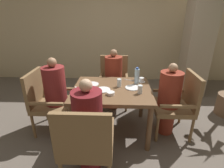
{
  "coord_description": "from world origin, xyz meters",
  "views": [
    {
      "loc": [
        0.1,
        -2.31,
        1.75
      ],
      "look_at": [
        0.0,
        0.05,
        0.77
      ],
      "focal_mm": 28.0,
      "sensor_mm": 36.0,
      "label": 1
    }
  ],
  "objects_px": {
    "diner_in_left_chair": "(56,95)",
    "plate_dessert_center": "(92,84)",
    "chair_far_side": "(114,79)",
    "glass_tall_near": "(140,89)",
    "glass_tall_far": "(137,76)",
    "plate_main_left": "(133,88)",
    "chair_right_side": "(179,102)",
    "teacup_with_saucer": "(142,80)",
    "chair_near_corner": "(86,142)",
    "water_bottle": "(137,76)",
    "diner_in_far_chair": "(114,79)",
    "plate_main_right": "(103,90)",
    "bowl_small": "(111,93)",
    "diner_in_near_chair": "(88,127)",
    "chair_left_side": "(47,99)",
    "diner_in_right_chair": "(169,99)",
    "glass_tall_mid": "(119,83)"
  },
  "relations": [
    {
      "from": "glass_tall_near",
      "to": "chair_near_corner",
      "type": "bearing_deg",
      "value": -129.2
    },
    {
      "from": "chair_far_side",
      "to": "chair_right_side",
      "type": "height_order",
      "value": "same"
    },
    {
      "from": "diner_in_far_chair",
      "to": "chair_near_corner",
      "type": "relative_size",
      "value": 1.19
    },
    {
      "from": "plate_main_left",
      "to": "plate_dessert_center",
      "type": "distance_m",
      "value": 0.62
    },
    {
      "from": "chair_far_side",
      "to": "chair_right_side",
      "type": "bearing_deg",
      "value": -42.44
    },
    {
      "from": "chair_left_side",
      "to": "diner_in_left_chair",
      "type": "relative_size",
      "value": 0.82
    },
    {
      "from": "glass_tall_near",
      "to": "glass_tall_far",
      "type": "distance_m",
      "value": 0.53
    },
    {
      "from": "bowl_small",
      "to": "diner_in_near_chair",
      "type": "bearing_deg",
      "value": -111.69
    },
    {
      "from": "glass_tall_near",
      "to": "glass_tall_far",
      "type": "xyz_separation_m",
      "value": [
        0.0,
        0.53,
        0.0
      ]
    },
    {
      "from": "diner_in_near_chair",
      "to": "plate_main_right",
      "type": "height_order",
      "value": "diner_in_near_chair"
    },
    {
      "from": "glass_tall_mid",
      "to": "chair_right_side",
      "type": "bearing_deg",
      "value": -4.97
    },
    {
      "from": "chair_far_side",
      "to": "chair_right_side",
      "type": "xyz_separation_m",
      "value": [
        0.99,
        -0.9,
        0.0
      ]
    },
    {
      "from": "diner_in_left_chair",
      "to": "water_bottle",
      "type": "distance_m",
      "value": 1.25
    },
    {
      "from": "diner_in_left_chair",
      "to": "chair_far_side",
      "type": "distance_m",
      "value": 1.23
    },
    {
      "from": "teacup_with_saucer",
      "to": "diner_in_near_chair",
      "type": "bearing_deg",
      "value": -123.71
    },
    {
      "from": "teacup_with_saucer",
      "to": "bowl_small",
      "type": "height_order",
      "value": "teacup_with_saucer"
    },
    {
      "from": "plate_main_left",
      "to": "glass_tall_near",
      "type": "height_order",
      "value": "glass_tall_near"
    },
    {
      "from": "chair_right_side",
      "to": "bowl_small",
      "type": "height_order",
      "value": "chair_right_side"
    },
    {
      "from": "diner_in_near_chair",
      "to": "glass_tall_far",
      "type": "bearing_deg",
      "value": 61.49
    },
    {
      "from": "plate_main_right",
      "to": "teacup_with_saucer",
      "type": "bearing_deg",
      "value": 30.28
    },
    {
      "from": "diner_in_near_chair",
      "to": "chair_left_side",
      "type": "bearing_deg",
      "value": 135.26
    },
    {
      "from": "diner_in_far_chair",
      "to": "plate_main_right",
      "type": "height_order",
      "value": "diner_in_far_chair"
    },
    {
      "from": "diner_in_right_chair",
      "to": "plate_main_left",
      "type": "distance_m",
      "value": 0.56
    },
    {
      "from": "bowl_small",
      "to": "glass_tall_far",
      "type": "bearing_deg",
      "value": 55.81
    },
    {
      "from": "plate_main_right",
      "to": "glass_tall_far",
      "type": "height_order",
      "value": "glass_tall_far"
    },
    {
      "from": "diner_in_left_chair",
      "to": "diner_in_near_chair",
      "type": "relative_size",
      "value": 1.02
    },
    {
      "from": "diner_in_near_chair",
      "to": "glass_tall_far",
      "type": "height_order",
      "value": "diner_in_near_chair"
    },
    {
      "from": "plate_dessert_center",
      "to": "water_bottle",
      "type": "relative_size",
      "value": 0.82
    },
    {
      "from": "diner_in_far_chair",
      "to": "plate_dessert_center",
      "type": "height_order",
      "value": "diner_in_far_chair"
    },
    {
      "from": "chair_right_side",
      "to": "water_bottle",
      "type": "relative_size",
      "value": 3.67
    },
    {
      "from": "chair_right_side",
      "to": "teacup_with_saucer",
      "type": "height_order",
      "value": "chair_right_side"
    },
    {
      "from": "bowl_small",
      "to": "chair_right_side",
      "type": "bearing_deg",
      "value": 11.7
    },
    {
      "from": "chair_near_corner",
      "to": "glass_tall_mid",
      "type": "height_order",
      "value": "chair_near_corner"
    },
    {
      "from": "plate_main_left",
      "to": "glass_tall_far",
      "type": "bearing_deg",
      "value": 75.98
    },
    {
      "from": "chair_far_side",
      "to": "glass_tall_near",
      "type": "xyz_separation_m",
      "value": [
        0.39,
        -1.05,
        0.26
      ]
    },
    {
      "from": "diner_in_right_chair",
      "to": "chair_near_corner",
      "type": "distance_m",
      "value": 1.39
    },
    {
      "from": "plate_main_left",
      "to": "glass_tall_far",
      "type": "xyz_separation_m",
      "value": [
        0.09,
        0.35,
        0.05
      ]
    },
    {
      "from": "chair_left_side",
      "to": "bowl_small",
      "type": "xyz_separation_m",
      "value": [
        0.98,
        -0.21,
        0.22
      ]
    },
    {
      "from": "plate_main_right",
      "to": "water_bottle",
      "type": "bearing_deg",
      "value": 27.79
    },
    {
      "from": "diner_in_left_chair",
      "to": "plate_dessert_center",
      "type": "height_order",
      "value": "diner_in_left_chair"
    },
    {
      "from": "chair_right_side",
      "to": "plate_main_right",
      "type": "xyz_separation_m",
      "value": [
        -1.11,
        -0.07,
        0.21
      ]
    },
    {
      "from": "glass_tall_near",
      "to": "chair_far_side",
      "type": "bearing_deg",
      "value": 110.26
    },
    {
      "from": "glass_tall_near",
      "to": "glass_tall_far",
      "type": "bearing_deg",
      "value": 89.86
    },
    {
      "from": "chair_far_side",
      "to": "diner_in_near_chair",
      "type": "relative_size",
      "value": 0.83
    },
    {
      "from": "diner_in_far_chair",
      "to": "diner_in_right_chair",
      "type": "relative_size",
      "value": 1.03
    },
    {
      "from": "chair_right_side",
      "to": "plate_main_left",
      "type": "height_order",
      "value": "chair_right_side"
    },
    {
      "from": "plate_main_right",
      "to": "glass_tall_mid",
      "type": "height_order",
      "value": "glass_tall_mid"
    },
    {
      "from": "chair_near_corner",
      "to": "glass_tall_far",
      "type": "bearing_deg",
      "value": 64.35
    },
    {
      "from": "chair_near_corner",
      "to": "water_bottle",
      "type": "bearing_deg",
      "value": 61.42
    },
    {
      "from": "plate_main_right",
      "to": "teacup_with_saucer",
      "type": "height_order",
      "value": "teacup_with_saucer"
    }
  ]
}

